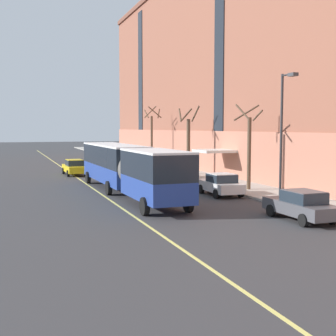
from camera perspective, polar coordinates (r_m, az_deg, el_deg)
ground_plane at (r=29.62m, az=-1.18°, el=-4.27°), size 260.00×260.00×0.00m
sidewalk at (r=35.82m, az=10.48°, el=-2.62°), size 4.30×160.00×0.15m
city_bus at (r=33.14m, az=-5.03°, el=0.20°), size 3.28×18.93×3.44m
parked_car_darkgray_0 at (r=62.26m, az=-5.98°, el=1.29°), size 1.95×4.38×1.56m
parked_car_silver_1 at (r=43.12m, az=0.22°, el=-0.32°), size 2.02×4.35×1.56m
parked_car_white_2 at (r=32.91m, az=6.44°, el=-2.00°), size 2.07×4.23×1.56m
parked_car_darkgray_3 at (r=55.83m, az=-4.49°, el=0.88°), size 2.03×4.78×1.56m
parked_car_darkgray_5 at (r=24.92m, az=15.95°, el=-4.40°), size 1.97×4.59×1.56m
taxi_cab at (r=47.64m, az=-11.36°, el=0.09°), size 2.03×4.74×1.56m
street_tree_mid_block at (r=35.26m, az=9.84°, el=2.59°), size 2.14×2.14×6.33m
street_tree_far_uptown at (r=46.20m, az=2.48°, el=3.32°), size 2.00×1.84×6.71m
street_tree_far_downtown at (r=57.56m, az=-1.97°, el=4.08°), size 1.89×1.95×7.27m
street_lamp at (r=29.53m, az=13.89°, el=5.07°), size 0.36×1.48×7.86m
lane_centerline at (r=31.81m, az=-7.43°, el=-3.66°), size 0.16×140.00×0.01m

